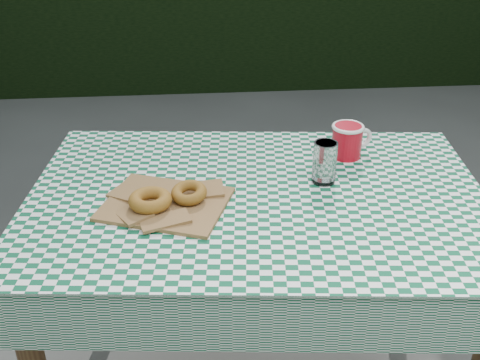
# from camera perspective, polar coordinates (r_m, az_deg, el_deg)

# --- Properties ---
(table) EXTENTS (1.22, 0.88, 0.75)m
(table) POSITION_cam_1_polar(r_m,az_deg,el_deg) (1.72, 1.50, -12.50)
(table) COLOR #53311C
(table) RESTS_ON ground
(tablecloth) EXTENTS (1.24, 0.90, 0.01)m
(tablecloth) POSITION_cam_1_polar(r_m,az_deg,el_deg) (1.49, 1.68, -1.54)
(tablecloth) COLOR #0C4D30
(tablecloth) RESTS_ON table
(paper_bag) EXTENTS (0.35, 0.32, 0.02)m
(paper_bag) POSITION_cam_1_polar(r_m,az_deg,el_deg) (1.45, -7.27, -2.22)
(paper_bag) COLOR olive
(paper_bag) RESTS_ON tablecloth
(bagel_front) EXTENTS (0.14, 0.14, 0.03)m
(bagel_front) POSITION_cam_1_polar(r_m,az_deg,el_deg) (1.42, -8.76, -1.96)
(bagel_front) COLOR olive
(bagel_front) RESTS_ON paper_bag
(bagel_back) EXTENTS (0.12, 0.12, 0.03)m
(bagel_back) POSITION_cam_1_polar(r_m,az_deg,el_deg) (1.45, -5.00, -1.24)
(bagel_back) COLOR brown
(bagel_back) RESTS_ON paper_bag
(coffee_mug) EXTENTS (0.22, 0.22, 0.10)m
(coffee_mug) POSITION_cam_1_polar(r_m,az_deg,el_deg) (1.69, 10.39, 3.76)
(coffee_mug) COLOR #B00B19
(coffee_mug) RESTS_ON tablecloth
(drinking_glass) EXTENTS (0.07, 0.07, 0.11)m
(drinking_glass) POSITION_cam_1_polar(r_m,az_deg,el_deg) (1.54, 8.26, 1.72)
(drinking_glass) COLOR silver
(drinking_glass) RESTS_ON tablecloth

